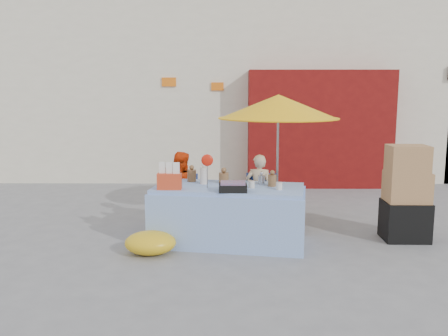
{
  "coord_description": "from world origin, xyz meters",
  "views": [
    {
      "loc": [
        0.12,
        -6.42,
        2.13
      ],
      "look_at": [
        0.07,
        0.6,
        1.0
      ],
      "focal_mm": 38.0,
      "sensor_mm": 36.0,
      "label": 1
    }
  ],
  "objects_px": {
    "market_table": "(228,214)",
    "vendor_beige": "(259,191)",
    "vendor_orange": "(180,189)",
    "box_stack": "(406,197)",
    "chair_left": "(180,213)",
    "chair_right": "(259,213)",
    "umbrella": "(278,107)"
  },
  "relations": [
    {
      "from": "chair_left",
      "to": "umbrella",
      "type": "height_order",
      "value": "umbrella"
    },
    {
      "from": "vendor_beige",
      "to": "umbrella",
      "type": "bearing_deg",
      "value": -142.7
    },
    {
      "from": "chair_left",
      "to": "umbrella",
      "type": "bearing_deg",
      "value": 21.16
    },
    {
      "from": "vendor_orange",
      "to": "box_stack",
      "type": "relative_size",
      "value": 0.87
    },
    {
      "from": "vendor_beige",
      "to": "chair_left",
      "type": "bearing_deg",
      "value": 16.9
    },
    {
      "from": "chair_right",
      "to": "chair_left",
      "type": "bearing_deg",
      "value": -169.26
    },
    {
      "from": "chair_left",
      "to": "umbrella",
      "type": "xyz_separation_m",
      "value": [
        1.55,
        0.28,
        1.64
      ]
    },
    {
      "from": "chair_left",
      "to": "chair_right",
      "type": "xyz_separation_m",
      "value": [
        1.25,
        0.0,
        0.0
      ]
    },
    {
      "from": "umbrella",
      "to": "box_stack",
      "type": "height_order",
      "value": "umbrella"
    },
    {
      "from": "market_table",
      "to": "chair_right",
      "type": "distance_m",
      "value": 0.87
    },
    {
      "from": "umbrella",
      "to": "chair_right",
      "type": "bearing_deg",
      "value": -136.24
    },
    {
      "from": "umbrella",
      "to": "market_table",
      "type": "bearing_deg",
      "value": -128.84
    },
    {
      "from": "umbrella",
      "to": "box_stack",
      "type": "bearing_deg",
      "value": -25.09
    },
    {
      "from": "chair_right",
      "to": "box_stack",
      "type": "relative_size",
      "value": 0.61
    },
    {
      "from": "chair_left",
      "to": "vendor_orange",
      "type": "distance_m",
      "value": 0.37
    },
    {
      "from": "chair_left",
      "to": "chair_right",
      "type": "distance_m",
      "value": 1.25
    },
    {
      "from": "market_table",
      "to": "box_stack",
      "type": "height_order",
      "value": "box_stack"
    },
    {
      "from": "chair_left",
      "to": "box_stack",
      "type": "relative_size",
      "value": 0.61
    },
    {
      "from": "market_table",
      "to": "vendor_beige",
      "type": "xyz_separation_m",
      "value": [
        0.49,
        0.83,
        0.16
      ]
    },
    {
      "from": "vendor_beige",
      "to": "market_table",
      "type": "bearing_deg",
      "value": 70.2
    },
    {
      "from": "vendor_orange",
      "to": "market_table",
      "type": "bearing_deg",
      "value": 143.09
    },
    {
      "from": "chair_left",
      "to": "vendor_beige",
      "type": "relative_size",
      "value": 0.73
    },
    {
      "from": "vendor_orange",
      "to": "vendor_beige",
      "type": "relative_size",
      "value": 1.04
    },
    {
      "from": "chair_right",
      "to": "vendor_beige",
      "type": "height_order",
      "value": "vendor_beige"
    },
    {
      "from": "market_table",
      "to": "box_stack",
      "type": "relative_size",
      "value": 1.63
    },
    {
      "from": "market_table",
      "to": "box_stack",
      "type": "distance_m",
      "value": 2.58
    },
    {
      "from": "chair_right",
      "to": "vendor_beige",
      "type": "distance_m",
      "value": 0.35
    },
    {
      "from": "market_table",
      "to": "vendor_beige",
      "type": "relative_size",
      "value": 1.94
    },
    {
      "from": "vendor_orange",
      "to": "box_stack",
      "type": "xyz_separation_m",
      "value": [
        3.32,
        -0.68,
        0.04
      ]
    },
    {
      "from": "market_table",
      "to": "chair_right",
      "type": "relative_size",
      "value": 2.66
    },
    {
      "from": "chair_left",
      "to": "vendor_beige",
      "type": "xyz_separation_m",
      "value": [
        1.25,
        0.13,
        0.33
      ]
    },
    {
      "from": "chair_left",
      "to": "box_stack",
      "type": "distance_m",
      "value": 3.39
    }
  ]
}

